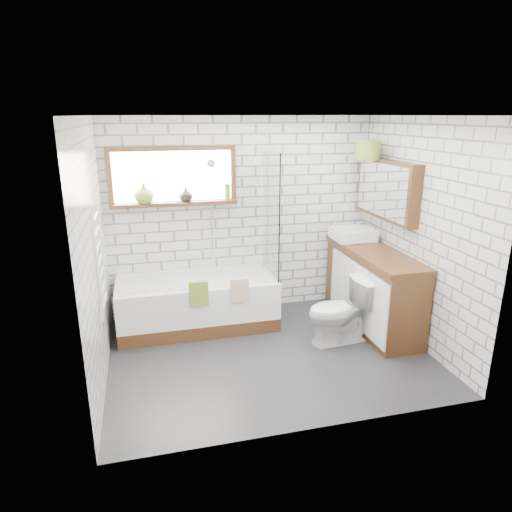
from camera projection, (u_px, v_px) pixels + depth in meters
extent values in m
cube|color=#232326|center=(269.00, 354.00, 5.01)|extent=(3.40, 2.60, 0.01)
cube|color=white|center=(271.00, 115.00, 4.26)|extent=(3.40, 2.60, 0.01)
cube|color=white|center=(242.00, 217.00, 5.84)|extent=(3.40, 0.01, 2.50)
cube|color=white|center=(317.00, 290.00, 3.43)|extent=(3.40, 0.01, 2.50)
cube|color=white|center=(94.00, 256.00, 4.24)|extent=(0.01, 2.60, 2.50)
cube|color=white|center=(418.00, 234.00, 5.03)|extent=(0.01, 2.60, 2.50)
cube|color=#381F0F|center=(173.00, 177.00, 5.44)|extent=(1.52, 0.16, 0.68)
cube|color=white|center=(99.00, 261.00, 4.26)|extent=(0.06, 0.52, 1.00)
cube|color=#381F0F|center=(387.00, 190.00, 5.45)|extent=(0.16, 1.20, 0.70)
cylinder|color=silver|center=(212.00, 212.00, 5.68)|extent=(0.02, 0.02, 1.30)
cube|color=white|center=(197.00, 303.00, 5.58)|extent=(1.89, 0.83, 0.61)
cube|color=white|center=(271.00, 214.00, 5.48)|extent=(0.02, 0.72, 1.50)
cube|color=olive|center=(199.00, 294.00, 5.10)|extent=(0.21, 0.06, 0.29)
cube|color=tan|center=(239.00, 290.00, 5.21)|extent=(0.21, 0.05, 0.27)
cube|color=#381F0F|center=(372.00, 288.00, 5.58)|extent=(0.55, 1.69, 0.97)
cube|color=white|center=(353.00, 234.00, 5.86)|extent=(0.50, 0.44, 0.15)
cylinder|color=silver|center=(364.00, 230.00, 5.89)|extent=(0.03, 0.03, 0.14)
imported|color=white|center=(340.00, 311.00, 5.16)|extent=(0.48, 0.78, 0.76)
imported|color=olive|center=(144.00, 195.00, 5.39)|extent=(0.23, 0.23, 0.24)
imported|color=black|center=(186.00, 196.00, 5.51)|extent=(0.17, 0.17, 0.18)
cylinder|color=olive|center=(227.00, 193.00, 5.63)|extent=(0.07, 0.07, 0.19)
cylinder|color=olive|center=(367.00, 150.00, 5.49)|extent=(0.30, 0.30, 0.22)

